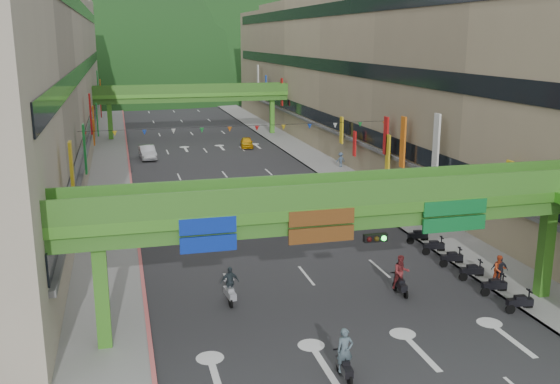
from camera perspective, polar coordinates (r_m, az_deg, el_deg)
The scene contains 22 objects.
road_slab at distance 71.87m, azimuth -6.41°, elevation 3.26°, with size 18.00×140.00×0.02m, color #28282B.
sidewalk_left at distance 71.19m, azimuth -15.22°, elevation 2.80°, with size 4.00×140.00×0.15m, color gray.
sidewalk_right at distance 74.16m, azimuth 2.04°, elevation 3.72°, with size 4.00×140.00×0.15m, color gray.
curb_left at distance 71.18m, azimuth -13.69°, elevation 2.91°, with size 0.20×140.00×0.18m, color #CC5959.
curb_right at distance 73.65m, azimuth 0.62°, elevation 3.67°, with size 0.20×140.00×0.18m, color gray.
building_row_left at distance 70.64m, azimuth -22.24°, elevation 9.87°, with size 12.80×95.00×19.00m.
building_row_right at distance 75.72m, azimuth 7.97°, elevation 10.96°, with size 12.80×95.00×19.00m.
overpass_near at distance 28.67m, azimuth 8.16°, elevation -2.47°, with size 28.00×12.27×7.10m.
overpass_far at distance 85.88m, azimuth -7.97°, elevation 8.59°, with size 28.00×2.20×7.10m.
hill_left at distance 180.51m, azimuth -16.33°, elevation 9.20°, with size 168.00×140.00×112.00m, color #1C4419.
hill_right at distance 203.39m, azimuth -4.69°, elevation 10.18°, with size 208.00×176.00×128.00m, color #1C4419.
bunting_string at distance 51.43m, azimuth -3.37°, elevation 5.79°, with size 26.00×0.36×0.47m.
scooter_rider_near at distance 25.56m, azimuth 5.94°, elevation -14.67°, with size 0.68×1.60×2.17m.
scooter_rider_mid at distance 33.63m, azimuth 11.00°, elevation -7.41°, with size 0.97×1.60×2.18m.
scooter_rider_left at distance 32.14m, azimuth -4.62°, elevation -8.51°, with size 0.99×1.60×1.98m.
scooter_rider_far at distance 49.84m, azimuth -5.05°, elevation -0.26°, with size 0.88×1.60×2.07m.
parked_scooter_row at distance 37.66m, azimuth 16.26°, elevation -6.37°, with size 1.60×11.59×1.08m.
car_silver at distance 71.26m, azimuth -12.04°, elevation 3.56°, with size 1.60×4.60×1.52m, color #B0B1B7.
car_yellow at distance 77.25m, azimuth -3.06°, elevation 4.54°, with size 1.48×3.68×1.25m, color #F6B311.
pedestrian_red at distance 36.35m, azimuth 19.41°, elevation -6.91°, with size 0.77×0.60×1.58m, color #BA3D1A.
pedestrian_dark at distance 36.36m, azimuth 19.41°, elevation -6.94°, with size 0.90×0.38×1.54m, color black.
pedestrian_blue at distance 65.08m, azimuth 5.56°, elevation 2.83°, with size 0.71×0.45×1.52m, color #3B4D65.
Camera 1 is at (-9.82, -19.95, 13.24)m, focal length 40.00 mm.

